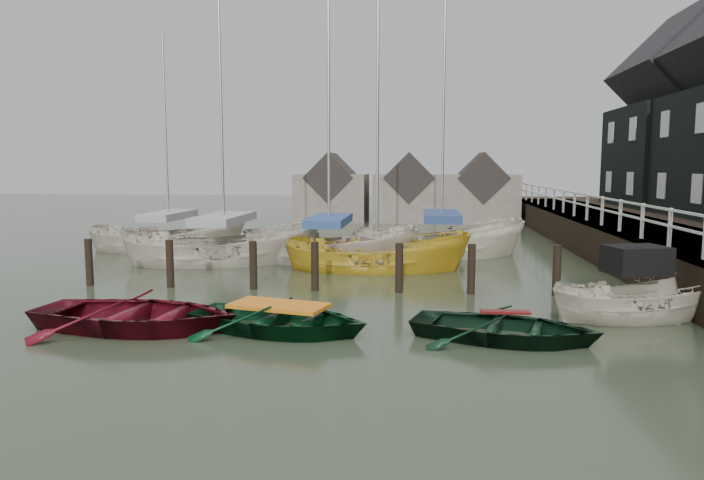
# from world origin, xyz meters

# --- Properties ---
(ground) EXTENTS (120.00, 120.00, 0.00)m
(ground) POSITION_xyz_m (0.00, 0.00, 0.00)
(ground) COLOR #2B3320
(ground) RESTS_ON ground
(pier) EXTENTS (3.04, 32.00, 2.70)m
(pier) POSITION_xyz_m (9.48, 10.00, 0.71)
(pier) COLOR black
(pier) RESTS_ON ground
(mooring_pilings) EXTENTS (13.72, 0.22, 1.80)m
(mooring_pilings) POSITION_xyz_m (-1.11, 3.00, 0.50)
(mooring_pilings) COLOR black
(mooring_pilings) RESTS_ON ground
(far_sheds) EXTENTS (14.00, 4.08, 4.39)m
(far_sheds) POSITION_xyz_m (0.83, 26.00, 1.86)
(far_sheds) COLOR #665B51
(far_sheds) RESTS_ON ground
(rowboat_red) EXTENTS (4.83, 3.64, 0.95)m
(rowboat_red) POSITION_xyz_m (-4.33, -1.67, 0.00)
(rowboat_red) COLOR #510B16
(rowboat_red) RESTS_ON ground
(rowboat_green) EXTENTS (4.58, 3.77, 0.83)m
(rowboat_green) POSITION_xyz_m (-1.20, -1.52, 0.00)
(rowboat_green) COLOR black
(rowboat_green) RESTS_ON ground
(rowboat_dkgreen) EXTENTS (4.38, 3.62, 0.79)m
(rowboat_dkgreen) POSITION_xyz_m (3.53, -1.63, 0.00)
(rowboat_dkgreen) COLOR black
(rowboat_dkgreen) RESTS_ON ground
(motorboat) EXTENTS (4.46, 2.61, 2.50)m
(motorboat) POSITION_xyz_m (6.80, 0.48, 0.10)
(motorboat) COLOR beige
(motorboat) RESTS_ON ground
(sailboat_a) EXTENTS (7.54, 4.71, 11.91)m
(sailboat_a) POSITION_xyz_m (-5.37, 7.71, 0.06)
(sailboat_a) COLOR beige
(sailboat_a) RESTS_ON ground
(sailboat_b) EXTENTS (6.88, 3.06, 11.76)m
(sailboat_b) POSITION_xyz_m (-1.58, 8.34, 0.06)
(sailboat_b) COLOR beige
(sailboat_b) RESTS_ON ground
(sailboat_c) EXTENTS (6.42, 2.57, 11.14)m
(sailboat_c) POSITION_xyz_m (0.30, 6.81, 0.01)
(sailboat_c) COLOR gold
(sailboat_c) RESTS_ON ground
(sailboat_d) EXTENTS (7.38, 4.46, 12.46)m
(sailboat_d) POSITION_xyz_m (2.58, 10.20, 0.06)
(sailboat_d) COLOR beige
(sailboat_d) RESTS_ON ground
(sailboat_e) EXTENTS (6.81, 3.98, 10.10)m
(sailboat_e) POSITION_xyz_m (-8.76, 10.78, 0.06)
(sailboat_e) COLOR #BBB1A0
(sailboat_e) RESTS_ON ground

